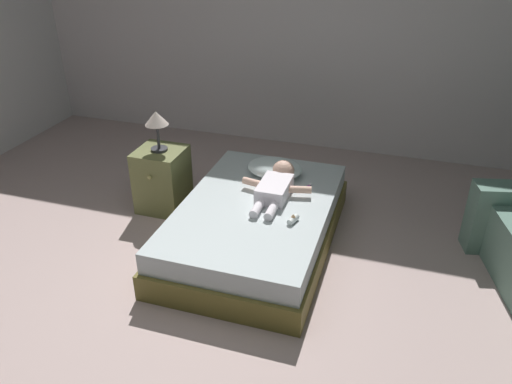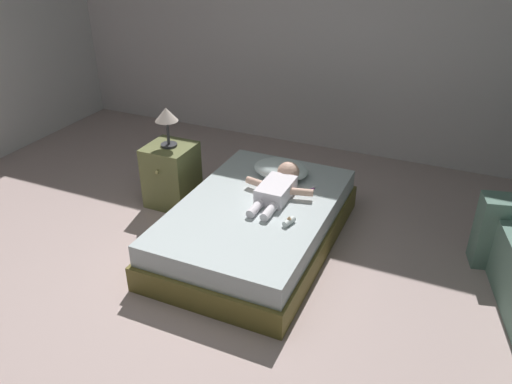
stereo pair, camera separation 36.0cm
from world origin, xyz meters
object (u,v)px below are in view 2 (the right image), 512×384
Objects in this scene: bed at (256,224)px; lamp at (166,117)px; baby at (279,186)px; pillow at (281,169)px; nightstand at (172,175)px; toothbrush at (310,190)px; baby_bottle at (289,221)px.

lamp is at bearing 162.70° from bed.
baby is at bearing -4.11° from lamp.
lamp reaches higher than baby.
pillow reaches higher than bed.
nightstand is at bearing -168.17° from pillow.
pillow reaches higher than toothbrush.
pillow is 0.97m from nightstand.
baby_bottle is at bearing -59.35° from baby.
baby is at bearing -146.21° from toothbrush.
lamp is at bearing 160.00° from baby_bottle.
toothbrush is at bearing 2.87° from nightstand.
toothbrush is (0.29, -0.13, -0.06)m from pillow.
baby_bottle is (0.33, -0.17, 0.21)m from bed.
lamp is at bearing 90.00° from nightstand.
lamp is (-0.94, -0.20, 0.37)m from pillow.
nightstand reaches higher than pillow.
baby_bottle is (0.32, -0.65, -0.04)m from pillow.
bed is 2.48× the size of baby.
toothbrush is at bearing 2.87° from lamp.
bed is 0.98m from nightstand.
nightstand is at bearing 160.01° from baby_bottle.
bed is at bearing -17.29° from nightstand.
toothbrush reaches higher than bed.
bed is 0.50m from toothbrush.
nightstand is 0.52m from lamp.
bed is at bearing -130.64° from toothbrush.
nightstand is (-0.93, 0.29, 0.10)m from bed.
lamp is at bearing 175.89° from baby.
baby is 1.30× the size of nightstand.
lamp reaches higher than nightstand.
baby reaches higher than bed.
baby_bottle is at bearing -20.00° from lamp.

